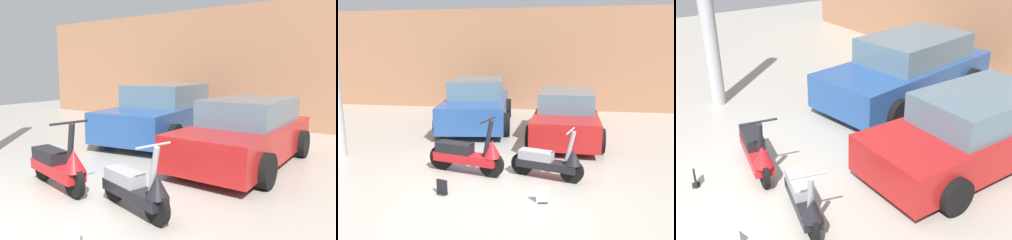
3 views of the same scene
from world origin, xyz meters
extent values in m
plane|color=#9E998E|center=(0.00, 0.00, 0.00)|extent=(28.00, 28.00, 0.00)
cylinder|color=black|center=(-0.17, 0.60, 0.25)|extent=(0.51, 0.20, 0.50)
cylinder|color=black|center=(-1.26, 0.85, 0.25)|extent=(0.51, 0.20, 0.50)
cube|color=#B2191E|center=(-0.72, 0.72, 0.32)|extent=(1.35, 0.59, 0.18)
cube|color=black|center=(-0.95, 0.77, 0.50)|extent=(0.78, 0.45, 0.20)
cylinder|color=black|center=(-0.23, 0.61, 0.76)|extent=(0.25, 0.14, 0.72)
cylinder|color=black|center=(-0.23, 0.61, 1.12)|extent=(0.16, 0.58, 0.04)
cone|color=#B2191E|center=(-0.15, 0.59, 0.57)|extent=(0.41, 0.41, 0.33)
cylinder|color=black|center=(1.34, 0.55, 0.22)|extent=(0.45, 0.20, 0.44)
cylinder|color=black|center=(0.40, 0.83, 0.22)|extent=(0.45, 0.20, 0.44)
cube|color=black|center=(0.87, 0.69, 0.28)|extent=(1.18, 0.58, 0.15)
cube|color=gray|center=(0.67, 0.75, 0.44)|extent=(0.69, 0.43, 0.17)
cylinder|color=gray|center=(1.29, 0.57, 0.67)|extent=(0.22, 0.13, 0.63)
cylinder|color=gray|center=(1.29, 0.57, 0.98)|extent=(0.17, 0.50, 0.03)
cone|color=black|center=(1.36, 0.55, 0.50)|extent=(0.37, 0.37, 0.29)
cube|color=navy|center=(-1.52, 4.91, 0.55)|extent=(2.39, 4.58, 0.73)
cube|color=slate|center=(-1.55, 5.18, 1.20)|extent=(1.92, 2.64, 0.57)
cylinder|color=black|center=(-0.40, 3.69, 0.33)|extent=(0.32, 0.69, 0.67)
cylinder|color=black|center=(-2.27, 3.44, 0.33)|extent=(0.32, 0.69, 0.67)
cylinder|color=black|center=(-0.76, 6.39, 0.33)|extent=(0.32, 0.69, 0.67)
cylinder|color=black|center=(-2.63, 6.13, 0.33)|extent=(0.32, 0.69, 0.67)
cube|color=maroon|center=(1.27, 3.73, 0.48)|extent=(1.71, 3.89, 0.64)
cube|color=slate|center=(1.28, 3.96, 1.05)|extent=(1.47, 2.19, 0.50)
cylinder|color=black|center=(2.07, 2.51, 0.29)|extent=(0.22, 0.59, 0.59)
cylinder|color=black|center=(0.41, 2.56, 0.29)|extent=(0.22, 0.59, 0.59)
cylinder|color=black|center=(0.47, 4.94, 0.29)|extent=(0.22, 0.59, 0.59)
cube|color=black|center=(-0.84, -0.30, 0.01)|extent=(0.18, 0.16, 0.01)
cube|color=black|center=(-0.84, -0.30, 0.13)|extent=(0.20, 0.08, 0.26)
cube|color=white|center=(0.86, -0.33, 0.13)|extent=(0.20, 0.07, 0.26)
cylinder|color=#99999E|center=(-3.86, 1.24, 2.01)|extent=(0.33, 0.33, 4.01)
camera|label=1|loc=(3.51, -2.50, 1.85)|focal=35.00mm
camera|label=2|loc=(1.06, -5.22, 2.39)|focal=35.00mm
camera|label=3|loc=(5.14, -1.69, 3.87)|focal=45.00mm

